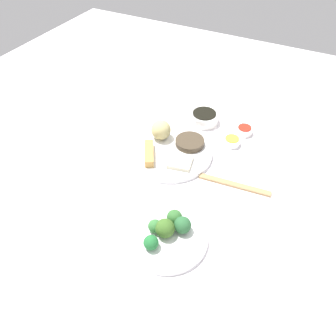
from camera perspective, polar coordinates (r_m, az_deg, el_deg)
The scene contains 19 objects.
tabletop at distance 1.17m, azimuth -0.66°, elevation 0.78°, with size 2.20×2.20×0.02m, color white.
main_plate at distance 1.18m, azimuth 0.31°, elevation 2.70°, with size 0.29×0.29×0.02m, color white.
rice_scoop at distance 1.21m, azimuth -1.19°, elevation 6.41°, with size 0.07×0.07×0.07m, color tan.
spring_roll at distance 1.15m, azimuth -3.17°, elevation 2.45°, with size 0.11×0.03×0.03m, color tan.
crab_rangoon_wonton at distance 1.12m, azimuth 1.93°, elevation 0.91°, with size 0.08×0.07×0.01m, color beige.
stir_fry_heap at distance 1.20m, azimuth 3.66°, elevation 4.32°, with size 0.10×0.10×0.02m, color #433728.
broccoli_plate at distance 0.95m, azimuth -0.12°, elevation -11.58°, with size 0.22×0.22×0.01m, color white.
broccoli_floret_0 at distance 0.92m, azimuth -0.49°, elevation -10.03°, with size 0.05×0.05×0.05m, color #3A6323.
broccoli_floret_1 at distance 0.94m, azimuth -2.21°, elevation -9.67°, with size 0.04×0.04×0.04m, color #357136.
broccoli_floret_2 at distance 0.93m, azimuth 2.43°, elevation -9.50°, with size 0.05×0.05×0.05m, color #2A5F33.
broccoli_floret_3 at distance 0.95m, azimuth 1.09°, elevation -8.22°, with size 0.04×0.04×0.04m, color #32682F.
broccoli_floret_4 at distance 0.91m, azimuth -2.86°, elevation -12.33°, with size 0.04×0.04×0.04m, color #226C33.
soy_sauce_bowl at distance 1.33m, azimuth 6.03°, elevation 8.31°, with size 0.11×0.11×0.04m, color white.
soy_sauce_bowl_liquid at distance 1.32m, azimuth 6.10°, elevation 9.07°, with size 0.09×0.09×0.00m, color black.
sauce_ramekin_sweet_and_sour at distance 1.30m, azimuth 12.61°, elevation 6.09°, with size 0.06×0.06×0.03m, color white.
sauce_ramekin_sweet_and_sour_liquid at distance 1.29m, azimuth 12.71°, elevation 6.61°, with size 0.05×0.05×0.00m, color red.
sauce_ramekin_hot_mustard at distance 1.24m, azimuth 10.57°, elevation 4.32°, with size 0.06×0.06×0.03m, color white.
sauce_ramekin_hot_mustard_liquid at distance 1.23m, azimuth 10.66°, elevation 4.85°, with size 0.05×0.05×0.00m, color yellow.
chopsticks_pair at distance 1.10m, azimuth 11.09°, elevation -2.65°, with size 0.23×0.02×0.01m, color #AA8355.
Camera 1 is at (0.40, -0.75, 0.80)m, focal length 36.49 mm.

